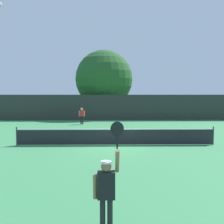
{
  "coord_description": "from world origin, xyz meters",
  "views": [
    {
      "loc": [
        -0.54,
        -16.06,
        3.08
      ],
      "look_at": [
        -0.16,
        2.5,
        1.76
      ],
      "focal_mm": 44.51,
      "sensor_mm": 36.0,
      "label": 1
    }
  ],
  "objects": [
    {
      "name": "player_receiving",
      "position": [
        -2.91,
        10.6,
        0.95
      ],
      "size": [
        0.57,
        0.23,
        1.56
      ],
      "rotation": [
        0.0,
        0.0,
        3.14
      ],
      "color": "red",
      "rests_on": "ground"
    },
    {
      "name": "player_serving",
      "position": [
        -0.54,
        -10.24,
        1.07
      ],
      "size": [
        0.68,
        0.39,
        2.46
      ],
      "color": "black",
      "rests_on": "ground"
    },
    {
      "name": "parked_car_near",
      "position": [
        2.32,
        20.67,
        0.78
      ],
      "size": [
        2.35,
        4.38,
        1.69
      ],
      "rotation": [
        0.0,
        0.0,
        0.11
      ],
      "color": "red",
      "rests_on": "ground"
    },
    {
      "name": "tennis_ball",
      "position": [
        0.47,
        0.42,
        0.03
      ],
      "size": [
        0.07,
        0.07,
        0.07
      ],
      "primitive_type": "sphere",
      "color": "#CCE033",
      "rests_on": "ground"
    },
    {
      "name": "tennis_net",
      "position": [
        0.0,
        0.0,
        0.51
      ],
      "size": [
        11.59,
        0.08,
        1.07
      ],
      "color": "#232328",
      "rests_on": "ground"
    },
    {
      "name": "parked_car_mid",
      "position": [
        9.95,
        20.12,
        0.78
      ],
      "size": [
        2.0,
        4.24,
        1.69
      ],
      "rotation": [
        0.0,
        0.0,
        0.02
      ],
      "color": "#B7B7BC",
      "rests_on": "ground"
    },
    {
      "name": "perimeter_fence",
      "position": [
        0.0,
        14.65,
        1.41
      ],
      "size": [
        37.48,
        0.12,
        2.82
      ],
      "primitive_type": "cube",
      "color": "#2D332D",
      "rests_on": "ground"
    },
    {
      "name": "ground_plane",
      "position": [
        0.0,
        0.0,
        0.0
      ],
      "size": [
        120.0,
        120.0,
        0.0
      ],
      "primitive_type": "plane",
      "color": "#387F4C"
    },
    {
      "name": "large_tree",
      "position": [
        -0.83,
        18.43,
        4.72
      ],
      "size": [
        7.07,
        7.07,
        8.26
      ],
      "color": "brown",
      "rests_on": "ground"
    }
  ]
}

